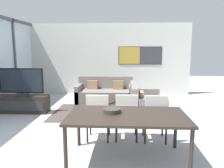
{
  "coord_description": "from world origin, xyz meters",
  "views": [
    {
      "loc": [
        0.8,
        -2.8,
        1.82
      ],
      "look_at": [
        0.52,
        2.54,
        0.95
      ],
      "focal_mm": 35.0,
      "sensor_mm": 36.0,
      "label": 1
    }
  ],
  "objects_px": {
    "coffee_table": "(101,103)",
    "tv_console": "(23,104)",
    "sofa_side": "(144,105)",
    "fruit_bowl": "(112,110)",
    "dining_table": "(127,118)",
    "dining_chair_left": "(98,115)",
    "television": "(21,82)",
    "dining_chair_centre": "(126,115)",
    "dining_chair_right": "(155,116)",
    "sofa_main": "(105,94)"
  },
  "relations": [
    {
      "from": "dining_table",
      "to": "dining_chair_centre",
      "type": "relative_size",
      "value": 2.01
    },
    {
      "from": "sofa_main",
      "to": "dining_chair_right",
      "type": "xyz_separation_m",
      "value": [
        1.26,
        -3.24,
        0.25
      ]
    },
    {
      "from": "sofa_main",
      "to": "dining_chair_left",
      "type": "bearing_deg",
      "value": -87.54
    },
    {
      "from": "sofa_side",
      "to": "fruit_bowl",
      "type": "distance_m",
      "value": 2.6
    },
    {
      "from": "dining_table",
      "to": "fruit_bowl",
      "type": "height_order",
      "value": "fruit_bowl"
    },
    {
      "from": "television",
      "to": "coffee_table",
      "type": "bearing_deg",
      "value": 1.56
    },
    {
      "from": "dining_chair_centre",
      "to": "fruit_bowl",
      "type": "bearing_deg",
      "value": -111.02
    },
    {
      "from": "dining_table",
      "to": "fruit_bowl",
      "type": "bearing_deg",
      "value": 160.45
    },
    {
      "from": "tv_console",
      "to": "coffee_table",
      "type": "xyz_separation_m",
      "value": [
        2.26,
        0.06,
        0.03
      ]
    },
    {
      "from": "dining_chair_right",
      "to": "tv_console",
      "type": "bearing_deg",
      "value": 152.5
    },
    {
      "from": "sofa_main",
      "to": "dining_chair_centre",
      "type": "xyz_separation_m",
      "value": [
        0.7,
        -3.21,
        0.25
      ]
    },
    {
      "from": "dining_table",
      "to": "dining_chair_left",
      "type": "height_order",
      "value": "dining_chair_left"
    },
    {
      "from": "coffee_table",
      "to": "dining_chair_centre",
      "type": "distance_m",
      "value": 2.0
    },
    {
      "from": "coffee_table",
      "to": "dining_chair_centre",
      "type": "bearing_deg",
      "value": -69.41
    },
    {
      "from": "dining_chair_centre",
      "to": "sofa_side",
      "type": "bearing_deg",
      "value": 74.05
    },
    {
      "from": "coffee_table",
      "to": "tv_console",
      "type": "bearing_deg",
      "value": -178.43
    },
    {
      "from": "dining_table",
      "to": "dining_chair_right",
      "type": "height_order",
      "value": "dining_chair_right"
    },
    {
      "from": "sofa_side",
      "to": "dining_table",
      "type": "bearing_deg",
      "value": 168.66
    },
    {
      "from": "sofa_main",
      "to": "dining_chair_right",
      "type": "distance_m",
      "value": 3.48
    },
    {
      "from": "television",
      "to": "sofa_side",
      "type": "bearing_deg",
      "value": -0.47
    },
    {
      "from": "television",
      "to": "coffee_table",
      "type": "xyz_separation_m",
      "value": [
        2.26,
        0.06,
        -0.61
      ]
    },
    {
      "from": "coffee_table",
      "to": "dining_chair_left",
      "type": "distance_m",
      "value": 1.92
    },
    {
      "from": "television",
      "to": "dining_chair_right",
      "type": "height_order",
      "value": "television"
    },
    {
      "from": "sofa_side",
      "to": "dining_chair_centre",
      "type": "xyz_separation_m",
      "value": [
        -0.51,
        -1.77,
        0.25
      ]
    },
    {
      "from": "sofa_side",
      "to": "fruit_bowl",
      "type": "relative_size",
      "value": 5.11
    },
    {
      "from": "dining_table",
      "to": "dining_chair_centre",
      "type": "distance_m",
      "value": 0.77
    },
    {
      "from": "television",
      "to": "dining_chair_left",
      "type": "bearing_deg",
      "value": -37.48
    },
    {
      "from": "sofa_main",
      "to": "sofa_side",
      "type": "bearing_deg",
      "value": -50.09
    },
    {
      "from": "sofa_main",
      "to": "fruit_bowl",
      "type": "bearing_deg",
      "value": -83.46
    },
    {
      "from": "tv_console",
      "to": "fruit_bowl",
      "type": "xyz_separation_m",
      "value": [
        2.7,
        -2.46,
        0.56
      ]
    },
    {
      "from": "tv_console",
      "to": "dining_chair_left",
      "type": "bearing_deg",
      "value": -37.47
    },
    {
      "from": "sofa_main",
      "to": "television",
      "type": "bearing_deg",
      "value": -148.0
    },
    {
      "from": "fruit_bowl",
      "to": "tv_console",
      "type": "bearing_deg",
      "value": 137.7
    },
    {
      "from": "tv_console",
      "to": "dining_chair_right",
      "type": "bearing_deg",
      "value": -27.5
    },
    {
      "from": "dining_chair_left",
      "to": "sofa_main",
      "type": "bearing_deg",
      "value": 92.46
    },
    {
      "from": "sofa_side",
      "to": "dining_chair_right",
      "type": "distance_m",
      "value": 1.82
    },
    {
      "from": "dining_chair_centre",
      "to": "dining_chair_left",
      "type": "bearing_deg",
      "value": -175.81
    },
    {
      "from": "coffee_table",
      "to": "dining_table",
      "type": "xyz_separation_m",
      "value": [
        0.7,
        -2.61,
        0.43
      ]
    },
    {
      "from": "sofa_main",
      "to": "fruit_bowl",
      "type": "distance_m",
      "value": 3.93
    },
    {
      "from": "tv_console",
      "to": "fruit_bowl",
      "type": "bearing_deg",
      "value": -42.3
    },
    {
      "from": "sofa_main",
      "to": "dining_chair_right",
      "type": "relative_size",
      "value": 2.01
    },
    {
      "from": "dining_chair_right",
      "to": "television",
      "type": "bearing_deg",
      "value": 152.49
    },
    {
      "from": "tv_console",
      "to": "coffee_table",
      "type": "height_order",
      "value": "tv_console"
    },
    {
      "from": "dining_chair_centre",
      "to": "dining_table",
      "type": "bearing_deg",
      "value": -90.0
    },
    {
      "from": "television",
      "to": "dining_chair_centre",
      "type": "relative_size",
      "value": 1.33
    },
    {
      "from": "television",
      "to": "dining_chair_left",
      "type": "distance_m",
      "value": 3.04
    },
    {
      "from": "sofa_side",
      "to": "fruit_bowl",
      "type": "height_order",
      "value": "sofa_side"
    },
    {
      "from": "dining_chair_left",
      "to": "dining_chair_centre",
      "type": "bearing_deg",
      "value": 4.19
    },
    {
      "from": "sofa_side",
      "to": "coffee_table",
      "type": "bearing_deg",
      "value": 85.73
    },
    {
      "from": "tv_console",
      "to": "television",
      "type": "height_order",
      "value": "television"
    }
  ]
}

